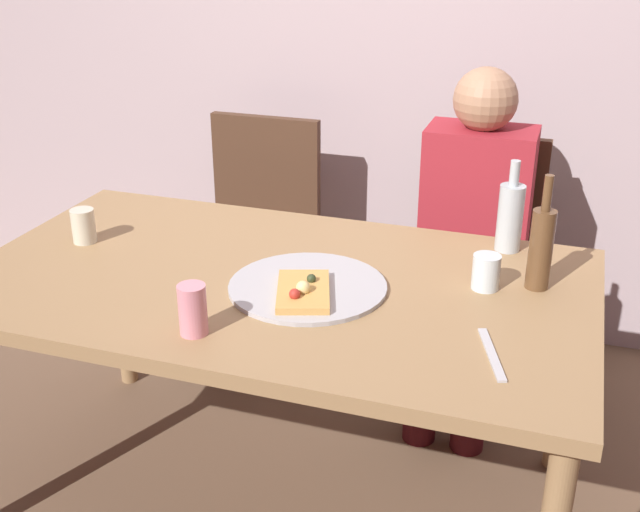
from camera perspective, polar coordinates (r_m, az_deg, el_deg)
The scene contains 14 objects.
ground_plane at distance 2.49m, azimuth -2.86°, elevation -16.95°, with size 8.00×8.00×0.00m, color brown.
back_wall at distance 3.15m, azimuth 5.70°, elevation 17.88°, with size 6.00×0.10×2.60m, color #B29EA3.
dining_table at distance 2.12m, azimuth -3.22°, elevation -3.29°, with size 1.66×0.94×0.73m.
pizza_tray at distance 2.02m, azimuth -0.90°, elevation -2.24°, with size 0.41×0.41×0.01m, color #ADADB2.
pizza_slice_last at distance 1.96m, azimuth -1.24°, elevation -2.55°, with size 0.19×0.25×0.05m.
wine_bottle at distance 2.28m, azimuth 13.68°, elevation 2.86°, with size 0.07×0.07×0.27m.
beer_bottle at distance 2.06m, azimuth 15.79°, elevation 0.67°, with size 0.06×0.06×0.30m.
tumbler_near at distance 2.05m, azimuth 11.99°, elevation -1.14°, with size 0.07×0.07×0.09m, color silver.
tumbler_far at distance 2.39m, azimuth -16.84°, elevation 2.12°, with size 0.07×0.07×0.10m, color beige.
soda_can at distance 1.81m, azimuth -9.25°, elevation -3.87°, with size 0.07×0.07×0.12m, color pink.
table_knife at distance 1.77m, azimuth 12.38°, elevation -6.99°, with size 0.22×0.02×0.01m, color #B7B7BC.
chair_left at distance 3.06m, azimuth -4.70°, elevation 2.53°, with size 0.44×0.44×0.90m.
chair_right at distance 2.86m, azimuth 11.18°, elevation 0.51°, with size 0.44×0.44×0.90m.
guest_in_sweater at distance 2.67m, azimuth 10.93°, elevation 1.80°, with size 0.36×0.56×1.17m.
Camera 1 is at (0.71, -1.74, 1.63)m, focal length 43.96 mm.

